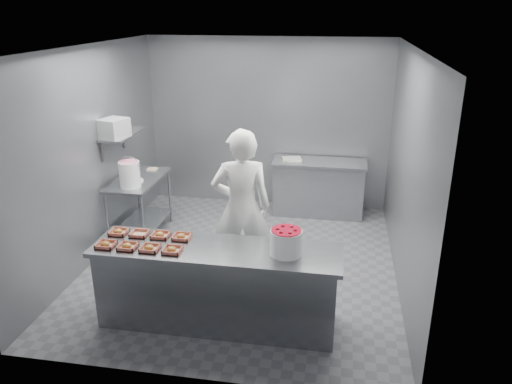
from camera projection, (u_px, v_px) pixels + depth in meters
The scene contains 24 objects.
floor at pixel (242, 263), 6.71m from camera, with size 4.50×4.50×0.00m, color #4C4C51.
ceiling at pixel (240, 47), 5.73m from camera, with size 4.50×4.50×0.00m, color white.
wall_back at pixel (268, 124), 8.29m from camera, with size 4.00×0.04×2.80m, color slate.
wall_left at pixel (92, 156), 6.53m from camera, with size 0.04×4.50×2.80m, color slate.
wall_right at pixel (407, 172), 5.90m from camera, with size 0.04×4.50×2.80m, color slate.
service_counter at pixel (217, 286), 5.30m from camera, with size 2.60×0.70×0.90m.
prep_table at pixel (140, 198), 7.31m from camera, with size 0.60×1.20×0.90m.
back_counter at pixel (318, 188), 8.16m from camera, with size 1.50×0.60×0.90m.
wall_shelf at pixel (123, 134), 7.01m from camera, with size 0.35×0.90×0.03m, color slate.
tray_0 at pixel (106, 244), 5.17m from camera, with size 0.19×0.18×0.06m.
tray_1 at pixel (127, 246), 5.14m from camera, with size 0.19×0.18×0.06m.
tray_2 at pixel (150, 248), 5.10m from camera, with size 0.19×0.18×0.06m.
tray_3 at pixel (172, 250), 5.06m from camera, with size 0.19×0.18×0.06m.
tray_4 at pixel (118, 232), 5.46m from camera, with size 0.19×0.18×0.06m.
tray_5 at pixel (139, 234), 5.43m from camera, with size 0.19×0.18×0.04m.
tray_6 at pixel (160, 235), 5.39m from camera, with size 0.19×0.18×0.06m.
tray_7 at pixel (182, 237), 5.35m from camera, with size 0.19×0.18×0.06m.
worker at pixel (241, 208), 5.97m from camera, with size 0.71×0.47×1.95m, color white.
strawberry_tub at pixel (286, 241), 4.97m from camera, with size 0.32×0.32×0.27m.
glaze_bucket at pixel (130, 174), 6.82m from camera, with size 0.30×0.28×0.44m.
bucket_lid at pixel (133, 181), 7.08m from camera, with size 0.28×0.28×0.02m, color white.
rag at pixel (152, 169), 7.60m from camera, with size 0.14×0.12×0.02m, color #CCB28C.
appliance at pixel (114, 128), 6.72m from camera, with size 0.31×0.35×0.26m, color gray.
paper_stack at pixel (292, 159), 8.07m from camera, with size 0.30×0.22×0.04m, color silver.
Camera 1 is at (1.18, -5.83, 3.25)m, focal length 35.00 mm.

